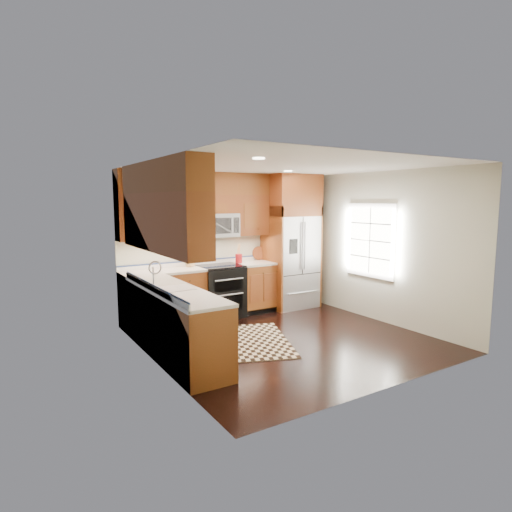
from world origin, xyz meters
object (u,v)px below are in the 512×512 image
knife_block (190,261)px  rug (254,341)px  utensil_crock (239,256)px  refrigerator (291,241)px  range (221,291)px

knife_block → rug: bearing=-79.4°
utensil_crock → knife_block: bearing=176.0°
refrigerator → range: bearing=178.6°
refrigerator → knife_block: bearing=174.4°
range → rug: bearing=-98.1°
range → knife_block: (-0.52, 0.17, 0.58)m
refrigerator → knife_block: (-2.07, 0.20, -0.26)m
utensil_crock → range: bearing=-167.3°
range → refrigerator: 1.76m
refrigerator → utensil_crock: size_ratio=7.20×
rug → knife_block: bearing=122.0°
utensil_crock → rug: bearing=-112.4°
rug → refrigerator: bearing=60.7°
refrigerator → rug: size_ratio=1.56×
range → rug: range is taller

